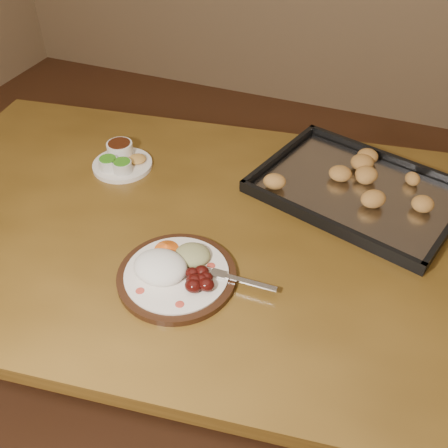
% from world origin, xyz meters
% --- Properties ---
extents(ground, '(4.00, 4.00, 0.00)m').
position_xyz_m(ground, '(0.00, 0.00, 0.00)').
color(ground, '#4F2C1B').
rests_on(ground, ground).
extents(dining_table, '(1.61, 1.09, 0.75)m').
position_xyz_m(dining_table, '(0.17, -0.08, 0.65)').
color(dining_table, brown).
rests_on(dining_table, ground).
extents(dinner_plate, '(0.33, 0.24, 0.06)m').
position_xyz_m(dinner_plate, '(0.19, -0.25, 0.77)').
color(dinner_plate, black).
rests_on(dinner_plate, dining_table).
extents(condiment_saucer, '(0.16, 0.16, 0.05)m').
position_xyz_m(condiment_saucer, '(-0.12, 0.06, 0.77)').
color(condiment_saucer, white).
rests_on(condiment_saucer, dining_table).
extents(baking_tray, '(0.55, 0.47, 0.05)m').
position_xyz_m(baking_tray, '(0.48, 0.17, 0.76)').
color(baking_tray, black).
rests_on(baking_tray, dining_table).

